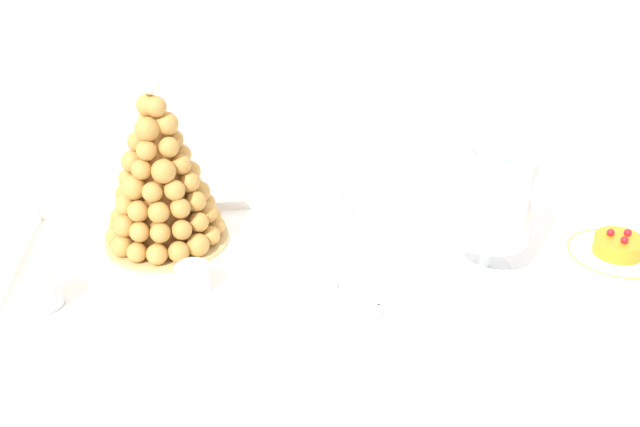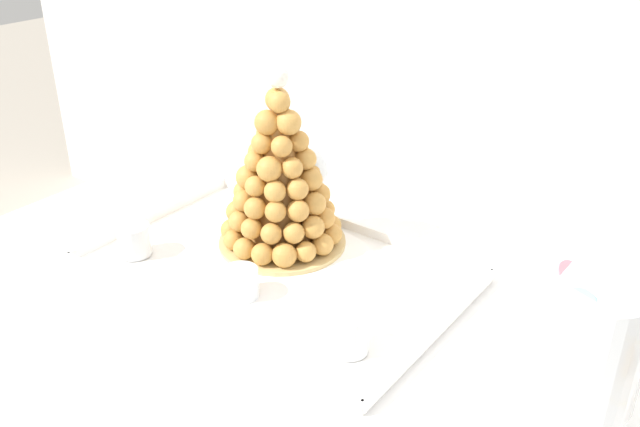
% 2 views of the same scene
% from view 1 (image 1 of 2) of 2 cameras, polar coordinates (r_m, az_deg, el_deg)
% --- Properties ---
extents(buffet_table, '(1.52, 0.77, 0.77)m').
position_cam_1_polar(buffet_table, '(1.34, -1.87, -8.87)').
color(buffet_table, brown).
rests_on(buffet_table, ground_plane).
extents(serving_tray, '(0.62, 0.40, 0.02)m').
position_cam_1_polar(serving_tray, '(1.33, -10.02, -3.77)').
color(serving_tray, white).
rests_on(serving_tray, buffet_table).
extents(croquembouche, '(0.23, 0.23, 0.33)m').
position_cam_1_polar(croquembouche, '(1.34, -12.40, 2.54)').
color(croquembouche, tan).
rests_on(croquembouche, serving_tray).
extents(dessert_cup_left, '(0.06, 0.06, 0.06)m').
position_cam_1_polar(dessert_cup_left, '(1.27, -20.87, -5.73)').
color(dessert_cup_left, silver).
rests_on(dessert_cup_left, serving_tray).
extents(dessert_cup_mid_left, '(0.06, 0.06, 0.05)m').
position_cam_1_polar(dessert_cup_mid_left, '(1.24, -9.93, -5.09)').
color(dessert_cup_mid_left, silver).
rests_on(dessert_cup_mid_left, serving_tray).
extents(dessert_cup_centre, '(0.05, 0.05, 0.06)m').
position_cam_1_polar(dessert_cup_centre, '(1.23, 0.17, -4.57)').
color(dessert_cup_centre, silver).
rests_on(dessert_cup_centre, serving_tray).
extents(macaron_goblet, '(0.14, 0.14, 0.23)m').
position_cam_1_polar(macaron_goblet, '(1.27, 13.40, 1.23)').
color(macaron_goblet, white).
rests_on(macaron_goblet, buffet_table).
extents(fruit_tart_plate, '(0.18, 0.18, 0.05)m').
position_cam_1_polar(fruit_tart_plate, '(1.44, 22.29, -2.65)').
color(fruit_tart_plate, white).
rests_on(fruit_tart_plate, buffet_table).
extents(wine_glass, '(0.07, 0.07, 0.17)m').
position_cam_1_polar(wine_glass, '(1.40, -11.74, 3.49)').
color(wine_glass, silver).
rests_on(wine_glass, buffet_table).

